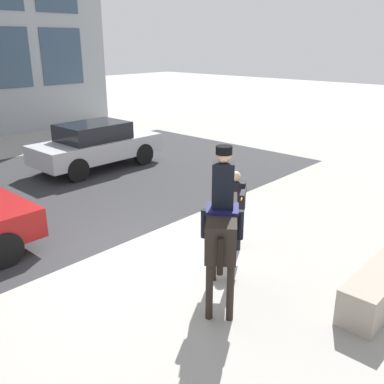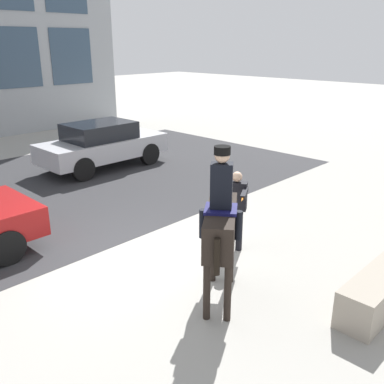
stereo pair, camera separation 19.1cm
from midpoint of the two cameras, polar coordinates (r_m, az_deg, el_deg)
The scene contains 5 objects.
ground_plane at distance 8.59m, azimuth -7.44°, elevation -8.18°, with size 80.00×80.00×0.00m, color #9E9B93.
road_surface at distance 12.40m, azimuth -21.30°, elevation -0.58°, with size 18.24×8.50×0.01m.
mounted_horse_lead at distance 6.59m, azimuth 4.71°, elevation -3.96°, with size 1.70×1.39×2.55m.
pedestrian_bystander at distance 8.34m, azimuth 6.60°, elevation -1.74°, with size 0.73×0.77×1.63m.
street_car_far_lane at distance 14.39m, azimuth -11.49°, elevation 6.29°, with size 4.19×1.80×1.51m.
Camera 2 is at (-4.58, -6.12, 3.93)m, focal length 40.00 mm.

